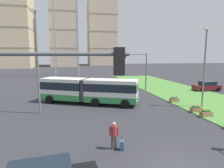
{
  "coord_description": "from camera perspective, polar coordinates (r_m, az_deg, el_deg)",
  "views": [
    {
      "loc": [
        -5.37,
        -8.62,
        5.75
      ],
      "look_at": [
        -0.31,
        15.73,
        2.2
      ],
      "focal_mm": 31.95,
      "sensor_mm": 36.0,
      "label": 1
    }
  ],
  "objects": [
    {
      "name": "apartment_tower_westcentre",
      "position": [
        113.34,
        -13.54,
        14.34
      ],
      "size": [
        14.48,
        15.2,
        36.87
      ],
      "color": "#C6B299",
      "rests_on": "ground"
    },
    {
      "name": "car_maroon_sedan",
      "position": [
        36.28,
        25.51,
        -0.59
      ],
      "size": [
        4.44,
        2.11,
        1.58
      ],
      "color": "maroon",
      "rests_on": "ground"
    },
    {
      "name": "traffic_light_near_left",
      "position": [
        5.92,
        -19.91,
        -8.33
      ],
      "size": [
        3.89,
        0.28,
        5.99
      ],
      "color": "#474C51",
      "rests_on": "ground"
    },
    {
      "name": "streetlight_median",
      "position": [
        24.06,
        24.98,
        5.11
      ],
      "size": [
        0.7,
        0.28,
        8.72
      ],
      "color": "slate",
      "rests_on": "ground"
    },
    {
      "name": "ground_plane",
      "position": [
        11.67,
        18.88,
        -21.85
      ],
      "size": [
        260.0,
        260.0,
        0.0
      ],
      "primitive_type": "plane",
      "color": "#2D2D33"
    },
    {
      "name": "transmission_pylon",
      "position": [
        58.3,
        -13.26,
        22.32
      ],
      "size": [
        9.0,
        6.24,
        37.57
      ],
      "color": "gray",
      "rests_on": "ground"
    },
    {
      "name": "streetlight_left",
      "position": [
        20.71,
        -20.58,
        6.93
      ],
      "size": [
        0.7,
        0.28,
        10.11
      ],
      "color": "slate",
      "rests_on": "ground"
    },
    {
      "name": "rolling_suitcase",
      "position": [
        12.8,
        2.8,
        -17.02
      ],
      "size": [
        0.31,
        0.4,
        0.97
      ],
      "color": "#335693",
      "rests_on": "ground"
    },
    {
      "name": "articulated_bus",
      "position": [
        24.05,
        -6.7,
        -1.74
      ],
      "size": [
        11.65,
        7.45,
        3.0
      ],
      "color": "silver",
      "rests_on": "ground"
    },
    {
      "name": "flower_planter_2",
      "position": [
        20.98,
        25.4,
        -7.39
      ],
      "size": [
        1.1,
        0.56,
        0.74
      ],
      "color": "#937051",
      "rests_on": "grass_median"
    },
    {
      "name": "pedestrian_crossing",
      "position": [
        12.61,
        0.55,
        -14.0
      ],
      "size": [
        0.57,
        0.36,
        1.74
      ],
      "color": "#4C4238",
      "rests_on": "ground"
    },
    {
      "name": "car_grey_wagon",
      "position": [
        34.18,
        -12.73,
        -0.48
      ],
      "size": [
        4.6,
        2.49,
        1.58
      ],
      "color": "slate",
      "rests_on": "ground"
    },
    {
      "name": "flower_planter_3",
      "position": [
        22.2,
        22.94,
        -6.41
      ],
      "size": [
        1.1,
        0.56,
        0.74
      ],
      "color": "#937051",
      "rests_on": "grass_median"
    },
    {
      "name": "apartment_tower_centre",
      "position": [
        124.95,
        -2.99,
        14.29
      ],
      "size": [
        16.21,
        17.17,
        38.36
      ],
      "color": "#C6B299",
      "rests_on": "ground"
    },
    {
      "name": "flower_planter_4",
      "position": [
        25.83,
        17.41,
        -4.15
      ],
      "size": [
        1.1,
        0.56,
        0.74
      ],
      "color": "#937051",
      "rests_on": "grass_median"
    },
    {
      "name": "apartment_tower_west",
      "position": [
        107.49,
        -25.69,
        13.78
      ],
      "size": [
        14.23,
        18.27,
        35.59
      ],
      "color": "beige",
      "rests_on": "ground"
    },
    {
      "name": "traffic_light_far_right",
      "position": [
        32.5,
        7.67,
        5.37
      ],
      "size": [
        3.97,
        0.28,
        6.16
      ],
      "color": "#474C51",
      "rests_on": "ground"
    }
  ]
}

